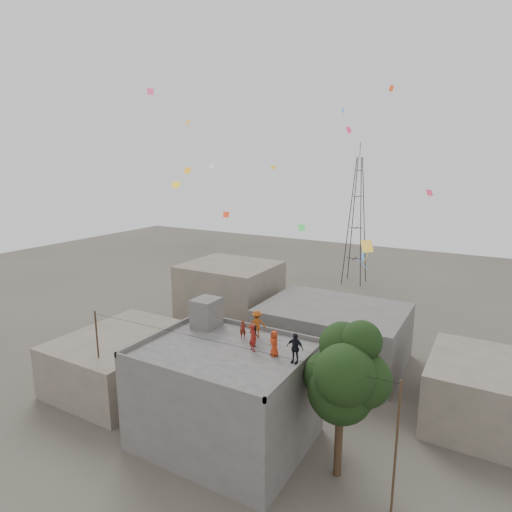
% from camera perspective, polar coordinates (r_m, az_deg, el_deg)
% --- Properties ---
extents(ground, '(140.00, 140.00, 0.00)m').
position_cam_1_polar(ground, '(29.61, -4.07, -23.20)').
color(ground, '#423C36').
rests_on(ground, ground).
extents(main_building, '(10.00, 8.00, 6.10)m').
position_cam_1_polar(main_building, '(27.95, -4.17, -18.10)').
color(main_building, '#55524F').
rests_on(main_building, ground).
extents(parapet, '(10.00, 8.00, 0.30)m').
position_cam_1_polar(parapet, '(26.48, -4.28, -12.11)').
color(parapet, '#55524F').
rests_on(parapet, main_building).
extents(stair_head_box, '(1.60, 1.80, 2.00)m').
position_cam_1_polar(stair_head_box, '(29.85, -6.64, -7.53)').
color(stair_head_box, '#55524F').
rests_on(stair_head_box, main_building).
extents(neighbor_west, '(8.00, 10.00, 4.00)m').
position_cam_1_polar(neighbor_west, '(36.28, -17.28, -13.04)').
color(neighbor_west, '#645E4F').
rests_on(neighbor_west, ground).
extents(neighbor_north, '(12.00, 9.00, 5.00)m').
position_cam_1_polar(neighbor_north, '(38.75, 10.18, -10.19)').
color(neighbor_north, '#55524F').
rests_on(neighbor_north, ground).
extents(neighbor_northwest, '(9.00, 8.00, 7.00)m').
position_cam_1_polar(neighbor_northwest, '(45.11, -3.44, -5.40)').
color(neighbor_northwest, '#645E4F').
rests_on(neighbor_northwest, ground).
extents(neighbor_east, '(7.00, 8.00, 4.40)m').
position_cam_1_polar(neighbor_east, '(33.47, 28.13, -15.85)').
color(neighbor_east, '#645E4F').
rests_on(neighbor_east, ground).
extents(tree, '(4.90, 4.60, 9.10)m').
position_cam_1_polar(tree, '(24.14, 11.80, -15.29)').
color(tree, black).
rests_on(tree, ground).
extents(utility_line, '(20.12, 0.62, 7.40)m').
position_cam_1_polar(utility_line, '(26.43, -4.84, -18.09)').
color(utility_line, black).
rests_on(utility_line, ground).
extents(transmission_tower, '(2.97, 2.97, 20.01)m').
position_cam_1_polar(transmission_tower, '(62.99, 13.26, 4.54)').
color(transmission_tower, black).
rests_on(transmission_tower, ground).
extents(person_red_adult, '(0.72, 0.61, 1.66)m').
position_cam_1_polar(person_red_adult, '(26.09, -0.44, -10.83)').
color(person_red_adult, maroon).
rests_on(person_red_adult, main_building).
extents(person_orange_child, '(0.90, 0.83, 1.54)m').
position_cam_1_polar(person_orange_child, '(25.50, 2.45, -11.55)').
color(person_orange_child, '#A93013').
rests_on(person_orange_child, main_building).
extents(person_dark_child, '(0.78, 0.78, 1.27)m').
position_cam_1_polar(person_dark_child, '(26.94, -0.19, -10.52)').
color(person_dark_child, black).
rests_on(person_dark_child, main_building).
extents(person_dark_adult, '(1.05, 0.46, 1.77)m').
position_cam_1_polar(person_dark_adult, '(24.70, 5.21, -12.12)').
color(person_dark_adult, black).
rests_on(person_dark_adult, main_building).
extents(person_orange_adult, '(1.35, 1.19, 1.81)m').
position_cam_1_polar(person_orange_adult, '(27.94, 0.11, -9.06)').
color(person_orange_adult, '#9A4211').
rests_on(person_orange_adult, main_building).
extents(person_red_child, '(0.51, 0.47, 1.17)m').
position_cam_1_polar(person_red_child, '(27.94, -1.74, -9.77)').
color(person_red_child, '#611B0F').
rests_on(person_red_child, main_building).
extents(kites, '(18.92, 17.15, 10.19)m').
position_cam_1_polar(kites, '(28.31, 3.66, 10.60)').
color(kites, red).
rests_on(kites, ground).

